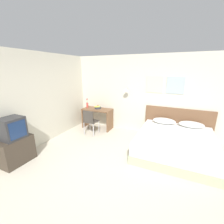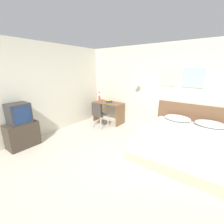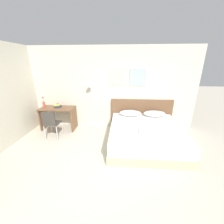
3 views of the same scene
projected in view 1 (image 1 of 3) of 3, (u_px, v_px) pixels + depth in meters
name	position (u px, v px, depth m)	size (l,w,h in m)	color
ground_plane	(112.00, 174.00, 3.22)	(24.00, 24.00, 0.00)	beige
wall_back	(144.00, 95.00, 5.11)	(5.77, 0.31, 2.65)	beige
wall_left	(15.00, 105.00, 3.67)	(0.06, 5.57, 2.65)	beige
bed	(175.00, 144.00, 3.99)	(1.93, 2.02, 0.52)	#B2C693
headboard	(177.00, 123.00, 4.83)	(2.05, 0.06, 0.99)	brown
pillow_left	(164.00, 121.00, 4.72)	(0.69, 0.37, 0.18)	white
pillow_right	(191.00, 125.00, 4.41)	(0.69, 0.37, 0.18)	white
folded_towel_near_foot	(173.00, 138.00, 3.67)	(0.32, 0.31, 0.06)	white
desk	(97.00, 115.00, 5.64)	(1.10, 0.56, 0.75)	brown
desk_chair	(90.00, 120.00, 5.04)	(0.41, 0.41, 0.87)	#3D3833
fruit_bowl	(98.00, 107.00, 5.61)	(0.25, 0.24, 0.12)	#333842
flower_vase	(87.00, 104.00, 5.74)	(0.08, 0.08, 0.35)	#D14C42
tv_stand	(16.00, 150.00, 3.56)	(0.43, 0.72, 0.63)	#3D3328
television	(12.00, 128.00, 3.40)	(0.42, 0.47, 0.50)	#2D2D30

